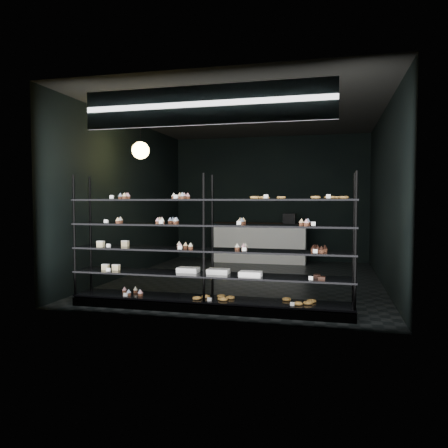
# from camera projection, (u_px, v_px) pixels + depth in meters

# --- Properties ---
(room) EXTENTS (5.01, 6.01, 3.20)m
(room) POSITION_uv_depth(u_px,v_px,m) (248.00, 198.00, 8.43)
(room) COLOR black
(room) RESTS_ON ground
(display_shelf) EXTENTS (4.00, 0.50, 1.91)m
(display_shelf) POSITION_uv_depth(u_px,v_px,m) (207.00, 265.00, 6.13)
(display_shelf) COLOR black
(display_shelf) RESTS_ON room
(signage) EXTENTS (3.30, 0.05, 0.50)m
(signage) POSITION_uv_depth(u_px,v_px,m) (205.00, 105.00, 5.53)
(signage) COLOR #0B1C38
(signage) RESTS_ON room
(pendant_lamp) EXTENTS (0.31, 0.31, 0.89)m
(pendant_lamp) POSITION_uv_depth(u_px,v_px,m) (141.00, 150.00, 7.88)
(pendant_lamp) COLOR black
(pendant_lamp) RESTS_ON room
(service_counter) EXTENTS (2.41, 0.65, 1.23)m
(service_counter) POSITION_uv_depth(u_px,v_px,m) (260.00, 242.00, 10.95)
(service_counter) COLOR white
(service_counter) RESTS_ON room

